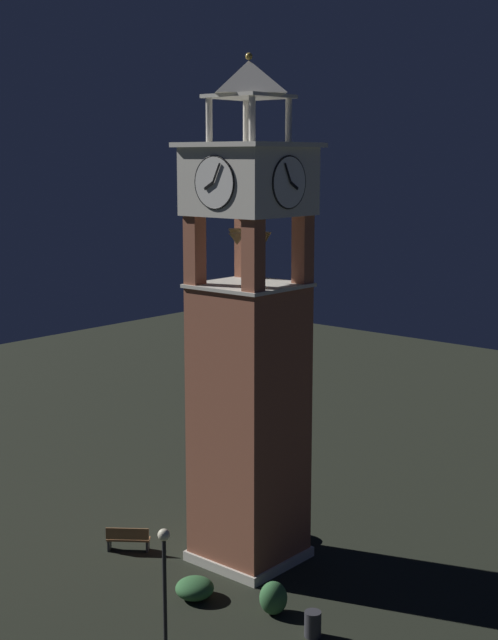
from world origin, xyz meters
The scene contains 8 objects.
ground centered at (0.00, 0.00, 0.00)m, with size 80.00×80.00×0.00m, color black.
clock_tower centered at (0.00, 0.00, 7.40)m, with size 3.79×3.79×17.82m.
park_bench centered at (2.47, -3.79, 0.48)m, with size 1.32×1.54×0.95m.
lamp_post centered at (6.55, 2.41, 2.70)m, with size 0.36×0.36×3.91m.
trash_bin centered at (2.91, 5.07, 0.40)m, with size 0.52×0.52×0.80m, color #2D2D33.
shrub_near_entry centered at (-2.33, 0.02, 0.39)m, with size 1.20×1.20×0.78m, color #336638.
shrub_left_of_tower centered at (2.61, 3.27, 0.53)m, with size 0.90×0.90×1.07m, color #336638.
shrub_behind_bench centered at (3.50, 0.63, 0.35)m, with size 1.29×1.29×0.69m, color #336638.
Camera 1 is at (23.63, 20.32, 14.38)m, focal length 51.13 mm.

